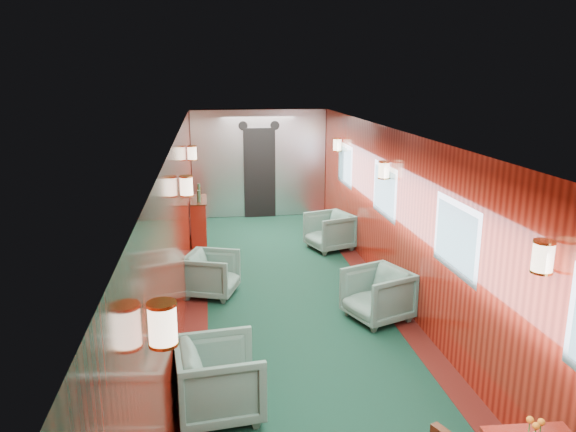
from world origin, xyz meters
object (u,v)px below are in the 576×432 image
object	(u,v)px
credenza	(199,220)
armchair_right_near	(377,295)
armchair_right_far	(329,231)
armchair_left_near	(219,380)
armchair_left_far	(212,274)

from	to	relation	value
credenza	armchair_right_near	xyz separation A→B (m)	(2.36, -3.85, -0.09)
armchair_right_far	armchair_left_near	bearing A→B (deg)	-42.44
armchair_left_far	armchair_right_far	world-z (taller)	armchair_right_far
armchair_left_far	armchair_right_far	size ratio (longest dim) A/B	0.94
credenza	armchair_left_far	bearing A→B (deg)	-85.45
armchair_left_far	armchair_right_far	distance (m)	2.90
credenza	armchair_left_near	bearing A→B (deg)	-87.45
armchair_left_far	armchair_right_near	xyz separation A→B (m)	(2.14, -1.15, 0.02)
armchair_left_near	armchair_left_far	world-z (taller)	armchair_left_near
armchair_left_near	armchair_left_far	distance (m)	3.01
credenza	armchair_left_near	distance (m)	5.71
armchair_left_near	armchair_right_near	distance (m)	2.81
armchair_right_near	armchair_left_far	bearing A→B (deg)	-139.80
armchair_left_near	armchair_right_near	size ratio (longest dim) A/B	1.06
credenza	armchair_left_far	xyz separation A→B (m)	(0.21, -2.70, -0.12)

